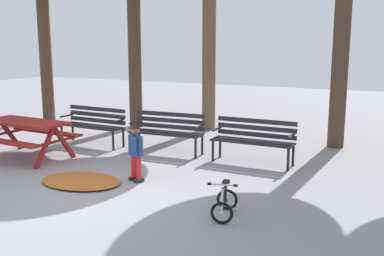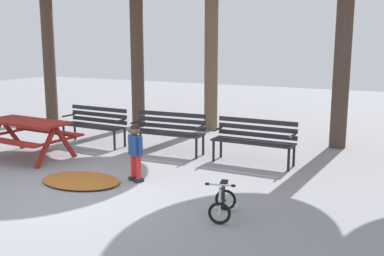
% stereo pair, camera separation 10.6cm
% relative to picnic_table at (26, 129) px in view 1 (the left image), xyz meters
% --- Properties ---
extents(ground, '(36.00, 36.00, 0.00)m').
position_rel_picnic_table_xyz_m(ground, '(2.41, -1.56, -0.59)').
color(ground, gray).
extents(picnic_table, '(1.87, 1.44, 0.79)m').
position_rel_picnic_table_xyz_m(picnic_table, '(0.00, 0.00, 0.00)').
color(picnic_table, maroon).
rests_on(picnic_table, ground).
extents(park_bench_far_left, '(1.62, 0.53, 0.85)m').
position_rel_picnic_table_xyz_m(park_bench_far_left, '(0.44, 1.60, -0.08)').
color(park_bench_far_left, '#232328').
rests_on(park_bench_far_left, ground).
extents(park_bench_left, '(1.62, 0.54, 0.85)m').
position_rel_picnic_table_xyz_m(park_bench_left, '(2.33, 1.66, -0.08)').
color(park_bench_left, '#232328').
rests_on(park_bench_left, ground).
extents(park_bench_right, '(1.60, 0.47, 0.85)m').
position_rel_picnic_table_xyz_m(park_bench_right, '(4.23, 1.67, -0.08)').
color(park_bench_right, '#232328').
rests_on(park_bench_right, ground).
extents(child_standing, '(0.35, 0.25, 0.99)m').
position_rel_picnic_table_xyz_m(child_standing, '(2.83, -0.33, -0.02)').
color(child_standing, red).
rests_on(child_standing, ground).
extents(kids_bicycle, '(0.47, 0.62, 0.54)m').
position_rel_picnic_table_xyz_m(kids_bicycle, '(4.77, -1.14, -0.39)').
color(kids_bicycle, black).
rests_on(kids_bicycle, ground).
extents(leaf_pile, '(1.46, 1.06, 0.07)m').
position_rel_picnic_table_xyz_m(leaf_pile, '(2.05, -0.82, -0.56)').
color(leaf_pile, '#9E5623').
rests_on(leaf_pile, ground).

